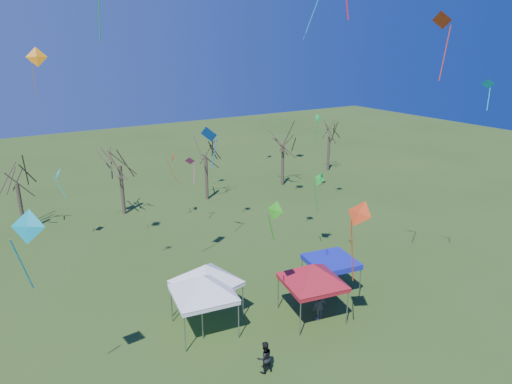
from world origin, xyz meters
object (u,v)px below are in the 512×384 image
(tree_3, at_px, (205,140))
(tent_blue, at_px, (331,262))
(tree_4, at_px, (283,131))
(tent_white_west, at_px, (203,279))
(person_dark, at_px, (264,357))
(tree_1, at_px, (14,165))
(tree_2, at_px, (118,148))
(tree_5, at_px, (330,125))
(person_grey, at_px, (319,307))
(tent_red, at_px, (313,268))
(tent_white_mid, at_px, (206,268))

(tree_3, height_order, tent_blue, tree_3)
(tree_4, distance_m, tent_white_west, 27.89)
(tent_blue, relative_size, person_dark, 1.99)
(person_dark, bearing_deg, tree_1, -69.74)
(tree_1, distance_m, tree_4, 26.13)
(tree_2, distance_m, tree_4, 17.73)
(tree_5, bearing_deg, tree_2, -176.30)
(tree_4, bearing_deg, tree_5, 13.85)
(tree_2, relative_size, person_dark, 4.97)
(tree_2, relative_size, tree_3, 1.03)
(tree_4, bearing_deg, tree_1, 178.58)
(person_grey, bearing_deg, tree_2, -85.40)
(tree_5, relative_size, tent_blue, 2.27)
(tree_2, distance_m, tree_5, 26.15)
(tree_2, xyz_separation_m, tent_white_west, (-1.54, -20.34, -3.13))
(tree_2, bearing_deg, tent_red, -79.16)
(tree_1, height_order, tent_red, tree_1)
(tree_3, distance_m, tent_white_west, 22.53)
(tree_2, bearing_deg, tree_3, -2.27)
(tree_4, xyz_separation_m, tree_5, (8.37, 2.06, -0.33))
(tree_2, height_order, tent_white_mid, tree_2)
(tree_3, bearing_deg, tree_4, -0.26)
(tree_1, height_order, tree_3, tree_3)
(tree_2, distance_m, person_dark, 25.56)
(tent_blue, distance_m, person_dark, 8.82)
(tree_3, xyz_separation_m, tent_red, (-4.10, -22.11, -2.93))
(tent_white_west, distance_m, tent_blue, 8.73)
(tree_4, bearing_deg, tree_2, 178.78)
(tree_5, bearing_deg, tent_red, -132.09)
(tent_blue, bearing_deg, tree_5, 49.84)
(tree_3, bearing_deg, person_dark, -110.02)
(tent_white_mid, distance_m, tent_blue, 8.18)
(tent_red, bearing_deg, tree_1, 119.21)
(tree_1, bearing_deg, person_grey, -60.96)
(tree_1, height_order, tree_4, tree_4)
(tree_2, height_order, tree_4, tree_2)
(tent_white_mid, relative_size, person_grey, 2.59)
(tent_white_mid, distance_m, tent_red, 6.03)
(tent_white_west, distance_m, person_grey, 6.96)
(tree_3, distance_m, person_grey, 23.53)
(tree_4, height_order, tent_red, tree_4)
(tent_red, bearing_deg, person_dark, -152.60)
(tree_3, distance_m, tent_white_mid, 21.32)
(tree_2, bearing_deg, person_dark, -91.32)
(tree_2, xyz_separation_m, tree_5, (26.09, 1.69, -0.56))
(tent_red, bearing_deg, tree_3, 79.48)
(tree_4, bearing_deg, tent_white_west, -133.98)
(tree_3, xyz_separation_m, tent_blue, (-1.30, -20.47, -4.01))
(tree_5, xyz_separation_m, person_dark, (-26.67, -26.65, -4.91))
(tree_4, bearing_deg, tent_blue, -117.46)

